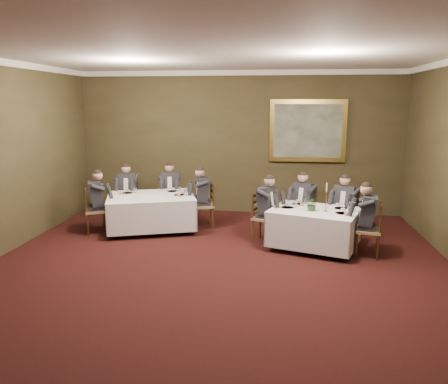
% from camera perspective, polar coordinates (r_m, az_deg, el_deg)
% --- Properties ---
extents(ground, '(10.00, 10.00, 0.00)m').
position_cam_1_polar(ground, '(6.52, -2.01, -13.26)').
color(ground, black).
rests_on(ground, ground).
extents(ceiling, '(8.00, 10.00, 0.10)m').
position_cam_1_polar(ceiling, '(5.96, -2.27, 18.92)').
color(ceiling, silver).
rests_on(ceiling, back_wall).
extents(back_wall, '(8.00, 0.10, 3.50)m').
position_cam_1_polar(back_wall, '(10.93, 1.97, 6.40)').
color(back_wall, '#342F1A').
rests_on(back_wall, ground).
extents(crown_molding, '(8.00, 10.00, 0.12)m').
position_cam_1_polar(crown_molding, '(5.96, -2.26, 18.35)').
color(crown_molding, white).
rests_on(crown_molding, back_wall).
extents(table_main, '(1.89, 1.66, 0.67)m').
position_cam_1_polar(table_main, '(8.47, 11.65, -4.33)').
color(table_main, '#311C0D').
rests_on(table_main, ground).
extents(table_second, '(2.20, 1.92, 0.67)m').
position_cam_1_polar(table_second, '(9.65, -9.50, -2.28)').
color(table_second, '#311C0D').
rests_on(table_second, ground).
extents(chair_main_backleft, '(0.60, 0.59, 1.00)m').
position_cam_1_polar(chair_main_backleft, '(9.37, 10.35, -3.78)').
color(chair_main_backleft, olive).
rests_on(chair_main_backleft, ground).
extents(diner_main_backleft, '(0.60, 0.62, 1.35)m').
position_cam_1_polar(diner_main_backleft, '(9.30, 10.36, -2.44)').
color(diner_main_backleft, black).
rests_on(diner_main_backleft, chair_main_backleft).
extents(chair_main_backright, '(0.60, 0.59, 1.00)m').
position_cam_1_polar(chair_main_backright, '(9.20, 15.45, -4.32)').
color(chair_main_backright, olive).
rests_on(chair_main_backright, ground).
extents(diner_main_backright, '(0.60, 0.62, 1.35)m').
position_cam_1_polar(diner_main_backright, '(9.13, 15.49, -2.95)').
color(diner_main_backright, black).
rests_on(diner_main_backright, chair_main_backright).
extents(chair_main_endleft, '(0.55, 0.56, 1.00)m').
position_cam_1_polar(chair_main_endleft, '(8.80, 5.27, -4.66)').
color(chair_main_endleft, olive).
rests_on(chair_main_endleft, ground).
extents(diner_main_endleft, '(0.59, 0.55, 1.35)m').
position_cam_1_polar(diner_main_endleft, '(8.73, 5.37, -3.23)').
color(diner_main_endleft, black).
rests_on(diner_main_endleft, chair_main_endleft).
extents(chair_main_endright, '(0.50, 0.51, 1.00)m').
position_cam_1_polar(chair_main_endright, '(8.35, 18.30, -6.11)').
color(chair_main_endright, olive).
rests_on(chair_main_endright, ground).
extents(diner_main_endright, '(0.55, 0.49, 1.35)m').
position_cam_1_polar(diner_main_endright, '(8.28, 18.32, -4.60)').
color(diner_main_endright, black).
rests_on(diner_main_endright, chair_main_endright).
extents(chair_sec_backleft, '(0.47, 0.45, 1.00)m').
position_cam_1_polar(chair_sec_backleft, '(10.62, -12.34, -2.04)').
color(chair_sec_backleft, olive).
rests_on(chair_sec_backleft, ground).
extents(diner_sec_backleft, '(0.44, 0.51, 1.35)m').
position_cam_1_polar(diner_sec_backleft, '(10.56, -12.41, -0.85)').
color(diner_sec_backleft, black).
rests_on(diner_sec_backleft, chair_sec_backleft).
extents(chair_sec_backright, '(0.51, 0.49, 1.00)m').
position_cam_1_polar(chair_sec_backright, '(10.64, -6.97, -1.83)').
color(chair_sec_backright, olive).
rests_on(chair_sec_backright, ground).
extents(diner_sec_backright, '(0.48, 0.54, 1.35)m').
position_cam_1_polar(diner_sec_backright, '(10.58, -7.00, -0.64)').
color(diner_sec_backright, black).
rests_on(diner_sec_backright, chair_sec_backright).
extents(chair_sec_endright, '(0.53, 0.54, 1.00)m').
position_cam_1_polar(chair_sec_endright, '(9.80, -2.57, -2.93)').
color(chair_sec_endright, olive).
rests_on(chair_sec_endright, ground).
extents(diner_sec_endright, '(0.57, 0.52, 1.35)m').
position_cam_1_polar(diner_sec_endright, '(9.74, -2.65, -1.63)').
color(diner_sec_endright, black).
rests_on(diner_sec_endright, chair_sec_endright).
extents(chair_sec_endleft, '(0.57, 0.58, 1.00)m').
position_cam_1_polar(chair_sec_endleft, '(9.73, -16.42, -3.50)').
color(chair_sec_endleft, olive).
rests_on(chair_sec_endleft, ground).
extents(diner_sec_endleft, '(0.60, 0.57, 1.35)m').
position_cam_1_polar(diner_sec_endleft, '(9.67, -16.42, -2.19)').
color(diner_sec_endleft, black).
rests_on(diner_sec_endleft, chair_sec_endleft).
extents(centerpiece, '(0.30, 0.28, 0.28)m').
position_cam_1_polar(centerpiece, '(8.26, 11.46, -1.46)').
color(centerpiece, '#2D5926').
rests_on(centerpiece, table_main).
extents(candlestick, '(0.08, 0.08, 0.55)m').
position_cam_1_polar(candlestick, '(8.26, 13.18, -1.11)').
color(candlestick, '#B17A36').
rests_on(candlestick, table_main).
extents(place_setting_table_main, '(0.33, 0.31, 0.14)m').
position_cam_1_polar(place_setting_table_main, '(8.83, 9.93, -1.29)').
color(place_setting_table_main, white).
rests_on(place_setting_table_main, table_main).
extents(place_setting_table_second, '(0.33, 0.31, 0.14)m').
position_cam_1_polar(place_setting_table_second, '(9.96, -12.18, 0.09)').
color(place_setting_table_second, white).
rests_on(place_setting_table_second, table_second).
extents(painting, '(1.83, 0.09, 1.50)m').
position_cam_1_polar(painting, '(10.83, 10.87, 7.84)').
color(painting, gold).
rests_on(painting, back_wall).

